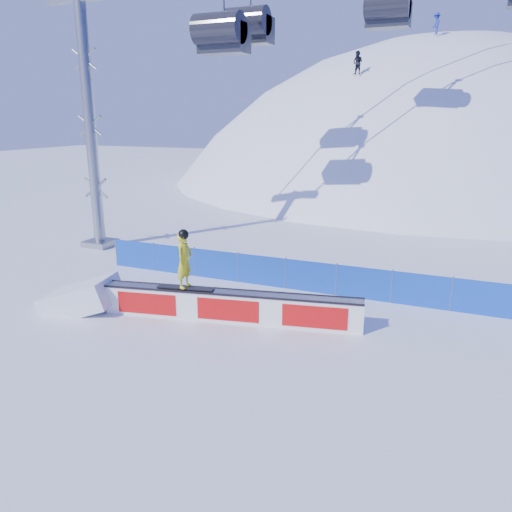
% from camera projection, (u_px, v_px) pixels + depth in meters
% --- Properties ---
extents(ground, '(160.00, 160.00, 0.00)m').
position_uv_depth(ground, '(331.00, 350.00, 14.26)').
color(ground, white).
rests_on(ground, ground).
extents(snow_hill, '(64.00, 64.00, 64.00)m').
position_uv_depth(snow_hill, '(419.00, 340.00, 56.38)').
color(snow_hill, white).
rests_on(snow_hill, ground).
extents(safety_fence, '(22.05, 0.05, 1.30)m').
position_uv_depth(safety_fence, '(363.00, 283.00, 18.09)').
color(safety_fence, '#1040B8').
rests_on(safety_fence, ground).
extents(rail_box, '(8.48, 2.21, 1.02)m').
position_uv_depth(rail_box, '(230.00, 306.00, 16.17)').
color(rail_box, white).
rests_on(rail_box, ground).
extents(snow_ramp, '(2.87, 2.10, 1.63)m').
position_uv_depth(snow_ramp, '(82.00, 308.00, 17.37)').
color(snow_ramp, white).
rests_on(snow_ramp, ground).
extents(snowboarder, '(1.92, 0.69, 1.98)m').
position_uv_depth(snowboarder, '(184.00, 260.00, 16.07)').
color(snowboarder, black).
rests_on(snowboarder, rail_box).
extents(distant_skiers, '(19.11, 8.44, 6.24)m').
position_uv_depth(distant_skiers, '(482.00, 46.00, 37.24)').
color(distant_skiers, black).
rests_on(distant_skiers, ground).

